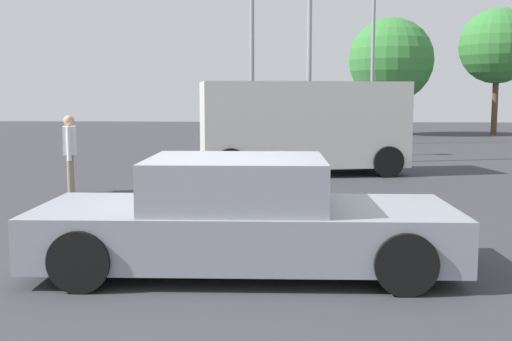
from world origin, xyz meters
name	(u,v)px	position (x,y,z in m)	size (l,w,h in m)	color
ground_plane	(217,268)	(0.00, 0.00, 0.00)	(80.00, 80.00, 0.00)	#38383D
sedan_foreground	(243,219)	(0.31, -0.04, 0.59)	(4.71, 2.01, 1.29)	gray
dog	(75,223)	(-2.07, 1.13, 0.27)	(0.57, 0.41, 0.44)	white
van_white	(302,125)	(1.09, 8.74, 1.25)	(5.34, 3.02, 2.31)	silver
pedestrian	(70,148)	(-3.60, 5.19, 0.94)	(0.34, 0.55, 1.59)	gray
light_post_near	(310,11)	(1.31, 11.02, 4.34)	(0.44, 0.44, 6.40)	gray
light_post_mid	(252,29)	(-0.42, 12.48, 4.02)	(0.44, 0.44, 5.85)	gray
light_post_far	(373,32)	(4.04, 18.53, 4.52)	(0.44, 0.44, 6.70)	gray
tree_back_center	(391,60)	(5.70, 24.54, 3.71)	(4.17, 4.17, 5.80)	brown
tree_back_right	(497,46)	(11.01, 25.08, 4.43)	(3.73, 3.73, 6.31)	brown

